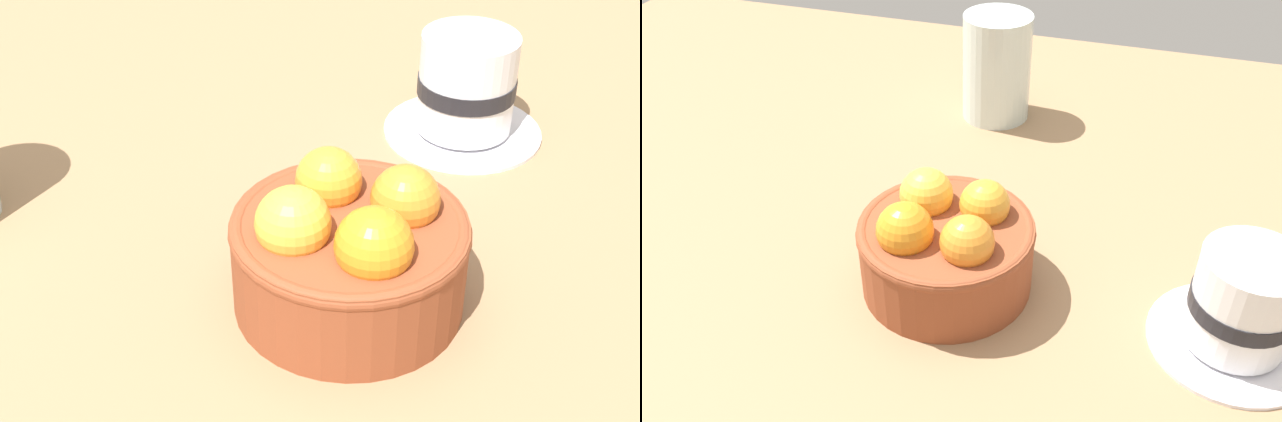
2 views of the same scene
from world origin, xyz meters
The scene contains 4 objects.
ground_plane centered at (0.00, 0.00, -1.99)cm, with size 128.72×102.29×3.98cm, color #997551.
terracotta_bowl centered at (-0.05, -0.01, 3.82)cm, with size 13.50×13.50×8.57cm.
coffee_cup centered at (21.40, 0.33, 3.60)cm, with size 11.81×11.81×7.93cm.
water_glass centered at (-3.49, 27.60, 5.70)cm, with size 7.30×7.30×11.40cm, color silver.
Camera 2 is at (12.89, -37.15, 36.54)cm, focal length 37.74 mm.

